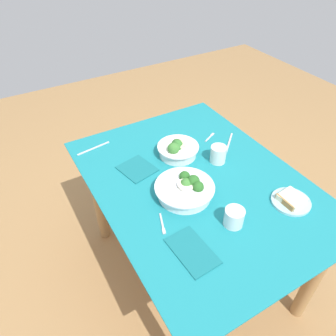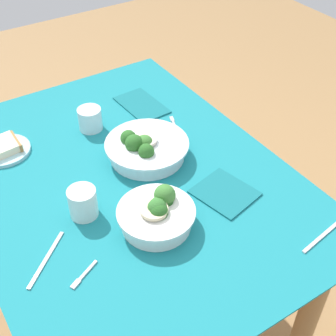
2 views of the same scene
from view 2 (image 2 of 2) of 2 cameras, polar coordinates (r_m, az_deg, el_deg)
name	(u,v)px [view 2 (image 2 of 2)]	position (r m, az deg, el deg)	size (l,w,h in m)	color
ground_plane	(136,310)	(2.02, -3.97, -17.01)	(6.00, 6.00, 0.00)	#9E7547
dining_table	(127,204)	(1.54, -5.02, -4.44)	(1.26, 0.94, 0.74)	#197A84
broccoli_bowl_far	(157,214)	(1.28, -1.33, -5.68)	(0.22, 0.22, 0.10)	white
broccoli_bowl_near	(146,148)	(1.50, -2.76, 2.41)	(0.27, 0.27, 0.10)	white
bread_side_plate	(4,148)	(1.63, -19.48, 2.28)	(0.17, 0.17, 0.04)	#99C6D1
water_glass_center	(83,203)	(1.32, -10.40, -4.20)	(0.08, 0.08, 0.09)	silver
water_glass_side	(90,119)	(1.65, -9.54, 5.95)	(0.08, 0.08, 0.08)	silver
fork_by_far_bowl	(174,125)	(1.66, 0.76, 5.35)	(0.11, 0.05, 0.00)	#B7B7BC
fork_by_near_bowl	(83,276)	(1.21, -10.37, -12.86)	(0.05, 0.09, 0.00)	#B7B7BC
table_knife_left	(46,259)	(1.26, -14.71, -10.76)	(0.19, 0.01, 0.00)	#B7B7BC
table_knife_right	(325,234)	(1.35, 18.66, -7.68)	(0.19, 0.01, 0.00)	#B7B7BC
napkin_folded_upper	(225,193)	(1.40, 6.97, -3.04)	(0.17, 0.15, 0.01)	#156870
napkin_folded_lower	(142,105)	(1.77, -3.27, 7.72)	(0.21, 0.13, 0.01)	#156870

